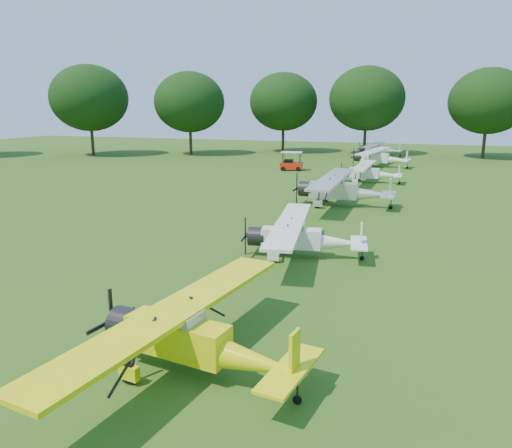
{
  "coord_description": "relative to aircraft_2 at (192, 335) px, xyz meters",
  "views": [
    {
      "loc": [
        5.87,
        -20.19,
        7.36
      ],
      "look_at": [
        -1.82,
        3.33,
        1.4
      ],
      "focal_mm": 35.0,
      "sensor_mm": 36.0,
      "label": 1
    }
  ],
  "objects": [
    {
      "name": "aircraft_7",
      "position": [
        -0.1,
        63.16,
        -0.03
      ],
      "size": [
        6.27,
        9.98,
        1.96
      ],
      "rotation": [
        0.0,
        0.0,
        -0.09
      ],
      "color": "silver",
      "rests_on": "ground"
    },
    {
      "name": "aircraft_6",
      "position": [
        0.99,
        50.12,
        0.08
      ],
      "size": [
        6.92,
        10.95,
        2.15
      ],
      "rotation": [
        0.0,
        0.0,
        -0.16
      ],
      "color": "white",
      "rests_on": "ground"
    },
    {
      "name": "aircraft_3",
      "position": [
        0.35,
        11.65,
        -0.06
      ],
      "size": [
        6.11,
        9.69,
        1.9
      ],
      "rotation": [
        0.0,
        0.0,
        0.13
      ],
      "color": "white",
      "rests_on": "ground"
    },
    {
      "name": "aircraft_5",
      "position": [
        1.1,
        37.23,
        -0.1
      ],
      "size": [
        5.84,
        9.28,
        1.83
      ],
      "rotation": [
        0.0,
        0.0,
        -0.03
      ],
      "color": "white",
      "rests_on": "ground"
    },
    {
      "name": "aircraft_4",
      "position": [
        0.28,
        24.98,
        0.17
      ],
      "size": [
        7.33,
        11.64,
        2.3
      ],
      "rotation": [
        0.0,
        0.0,
        -0.0
      ],
      "color": "silver",
      "rests_on": "ground"
    },
    {
      "name": "aircraft_2",
      "position": [
        0.0,
        0.0,
        0.0
      ],
      "size": [
        6.47,
        10.24,
        2.01
      ],
      "rotation": [
        0.0,
        0.0,
        -0.16
      ],
      "color": "#EAE709",
      "rests_on": "ground"
    },
    {
      "name": "golf_cart",
      "position": [
        -8.28,
        43.81,
        -0.47
      ],
      "size": [
        2.63,
        1.82,
        2.1
      ],
      "rotation": [
        0.0,
        0.0,
        0.13
      ],
      "color": "red",
      "rests_on": "ground"
    },
    {
      "name": "tree_belt",
      "position": [
        3.3,
        8.92,
        6.85
      ],
      "size": [
        137.36,
        130.27,
        14.52
      ],
      "color": "#301F12",
      "rests_on": "ground"
    },
    {
      "name": "ground",
      "position": [
        -0.27,
        8.75,
        -1.17
      ],
      "size": [
        160.0,
        160.0,
        0.0
      ],
      "primitive_type": "plane",
      "color": "#1F5114",
      "rests_on": "ground"
    }
  ]
}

